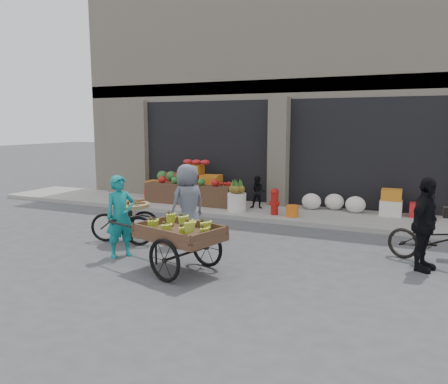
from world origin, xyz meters
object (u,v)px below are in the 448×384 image
at_px(banana_cart, 178,230).
at_px(vendor_woman, 120,216).
at_px(vendor_grey, 188,204).
at_px(seated_person, 258,192).
at_px(cyclist, 425,224).
at_px(orange_bucket, 292,211).
at_px(tricycle_cart, 130,216).
at_px(bicycle, 435,240).
at_px(pineapple_bin, 237,202).
at_px(fire_hydrant, 275,200).

xyz_separation_m(banana_cart, vendor_woman, (-1.41, 0.30, 0.05)).
distance_m(banana_cart, vendor_grey, 1.83).
distance_m(seated_person, cyclist, 5.55).
height_order(seated_person, cyclist, cyclist).
xyz_separation_m(vendor_woman, cyclist, (5.24, 1.48, 0.03)).
distance_m(vendor_grey, cyclist, 4.55).
height_order(seated_person, vendor_grey, vendor_grey).
bearing_deg(orange_bucket, banana_cart, -99.28).
bearing_deg(tricycle_cart, bicycle, -12.64).
relative_size(pineapple_bin, vendor_woman, 0.33).
xyz_separation_m(vendor_woman, vendor_grey, (0.69, 1.39, 0.06)).
bearing_deg(fire_hydrant, orange_bucket, -5.71).
distance_m(bicycle, cyclist, 0.58).
bearing_deg(cyclist, fire_hydrant, 71.88).
bearing_deg(fire_hydrant, cyclist, -38.79).
relative_size(banana_cart, vendor_woman, 1.65).
distance_m(fire_hydrant, vendor_woman, 4.67).
xyz_separation_m(pineapple_bin, fire_hydrant, (1.10, -0.05, 0.13)).
bearing_deg(vendor_grey, tricycle_cart, -42.08).
xyz_separation_m(orange_bucket, tricycle_cart, (-2.64, -3.37, 0.30)).
height_order(banana_cart, vendor_grey, vendor_grey).
relative_size(seated_person, cyclist, 0.57).
xyz_separation_m(tricycle_cart, bicycle, (5.92, 0.95, -0.11)).
bearing_deg(vendor_woman, cyclist, -42.27).
distance_m(seated_person, vendor_woman, 5.10).
relative_size(tricycle_cart, vendor_grey, 0.86).
xyz_separation_m(pineapple_bin, orange_bucket, (1.60, -0.10, -0.10)).
bearing_deg(vendor_woman, bicycle, -38.98).
height_order(banana_cart, cyclist, cyclist).
distance_m(vendor_woman, vendor_grey, 1.55).
relative_size(banana_cart, tricycle_cart, 1.78).
xyz_separation_m(tricycle_cart, cyclist, (5.72, 0.55, 0.25)).
xyz_separation_m(pineapple_bin, vendor_woman, (-0.56, -4.40, 0.41)).
xyz_separation_m(bicycle, cyclist, (-0.20, -0.40, 0.36)).
xyz_separation_m(vendor_woman, bicycle, (5.44, 1.88, -0.33)).
xyz_separation_m(tricycle_cart, vendor_grey, (1.16, 0.45, 0.28)).
height_order(pineapple_bin, banana_cart, banana_cart).
bearing_deg(orange_bucket, vendor_grey, -116.81).
xyz_separation_m(fire_hydrant, tricycle_cart, (-2.14, -3.42, 0.06)).
height_order(vendor_woman, cyclist, cyclist).
relative_size(bicycle, cyclist, 1.05).
bearing_deg(orange_bucket, fire_hydrant, 174.29).
distance_m(orange_bucket, cyclist, 4.21).
bearing_deg(vendor_grey, seated_person, -157.73).
bearing_deg(seated_person, orange_bucket, -40.26).
relative_size(pineapple_bin, seated_person, 0.56).
bearing_deg(vendor_grey, pineapple_bin, -151.01).
distance_m(pineapple_bin, banana_cart, 4.79).
xyz_separation_m(fire_hydrant, vendor_grey, (-0.97, -2.97, 0.34)).
bearing_deg(fire_hydrant, seated_person, 137.12).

